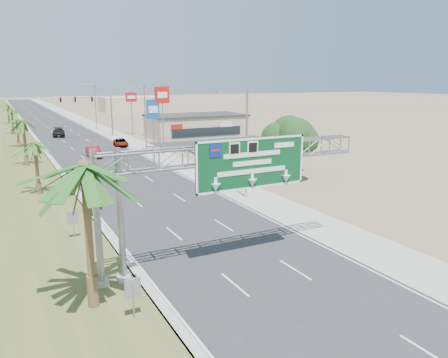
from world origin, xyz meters
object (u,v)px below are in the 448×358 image
at_px(palm_near, 84,167).
at_px(pole_sign_blue, 153,112).
at_px(pole_sign_red_far, 131,101).
at_px(pole_sign_red_near, 162,100).
at_px(store_building, 196,126).
at_px(car_right_lane, 121,143).
at_px(car_mid_lane, 94,152).
at_px(sign_gantry, 225,164).
at_px(car_far, 59,132).
at_px(signal_mast, 101,112).
at_px(car_left_lane, 82,173).

relative_size(palm_near, pole_sign_blue, 1.04).
xyz_separation_m(pole_sign_blue, pole_sign_red_far, (2.42, 20.42, 0.77)).
relative_size(palm_near, pole_sign_red_near, 0.83).
bearing_deg(store_building, pole_sign_red_near, -126.52).
bearing_deg(car_right_lane, car_mid_lane, -117.32).
relative_size(sign_gantry, car_far, 3.04).
xyz_separation_m(signal_mast, pole_sign_red_near, (3.83, -23.53, 3.13)).
distance_m(signal_mast, car_right_lane, 13.14).
xyz_separation_m(palm_near, car_left_lane, (4.50, 28.56, -6.09)).
height_order(signal_mast, car_right_lane, signal_mast).
bearing_deg(palm_near, car_far, 84.01).
xyz_separation_m(signal_mast, car_far, (-7.03, 6.01, -4.05)).
xyz_separation_m(car_right_lane, pole_sign_blue, (3.76, -5.95, 5.34)).
bearing_deg(car_mid_lane, store_building, 33.99).
distance_m(pole_sign_red_near, pole_sign_blue, 5.52).
distance_m(car_far, pole_sign_red_near, 32.28).
distance_m(sign_gantry, palm_near, 8.41).
distance_m(sign_gantry, store_building, 60.77).
relative_size(pole_sign_red_near, pole_sign_blue, 1.25).
relative_size(car_mid_lane, car_right_lane, 1.00).
bearing_deg(pole_sign_red_far, palm_near, -107.55).
xyz_separation_m(car_far, pole_sign_blue, (11.11, -24.40, 5.18)).
distance_m(store_building, pole_sign_red_far, 13.90).
bearing_deg(pole_sign_blue, pole_sign_red_far, 83.25).
bearing_deg(pole_sign_blue, car_mid_lane, -164.80).
distance_m(palm_near, car_mid_lane, 44.21).
distance_m(car_left_lane, car_mid_lane, 14.93).
bearing_deg(signal_mast, pole_sign_blue, -77.48).
height_order(car_right_lane, car_far, car_far).
relative_size(palm_near, car_far, 1.52).
xyz_separation_m(signal_mast, car_right_lane, (0.33, -12.44, -4.22)).
bearing_deg(sign_gantry, pole_sign_red_far, 78.76).
relative_size(signal_mast, pole_sign_red_near, 1.02).
relative_size(car_mid_lane, pole_sign_blue, 0.57).
bearing_deg(car_right_lane, store_building, 29.26).
bearing_deg(signal_mast, car_far, 139.46).
bearing_deg(car_left_lane, palm_near, -98.17).
distance_m(store_building, car_mid_lane, 27.18).
distance_m(car_left_lane, pole_sign_blue, 22.60).
xyz_separation_m(store_building, pole_sign_blue, (-12.74, -12.42, 3.98)).
height_order(sign_gantry, store_building, sign_gantry).
height_order(store_building, pole_sign_red_near, pole_sign_red_near).
bearing_deg(pole_sign_blue, pole_sign_red_near, -92.86).
bearing_deg(pole_sign_red_near, signal_mast, 99.24).
height_order(signal_mast, pole_sign_blue, pole_sign_blue).
xyz_separation_m(sign_gantry, car_right_lane, (6.56, 49.60, -5.42)).
relative_size(car_right_lane, pole_sign_blue, 0.57).
height_order(palm_near, signal_mast, palm_near).
bearing_deg(pole_sign_red_far, car_mid_lane, -117.94).
xyz_separation_m(signal_mast, car_left_lane, (-9.87, -35.41, -4.01)).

